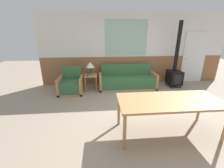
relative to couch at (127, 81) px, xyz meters
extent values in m
plane|color=gray|center=(0.36, -2.07, -0.26)|extent=(16.00, 16.00, 0.00)
cube|color=#8E603D|center=(0.36, 0.56, 0.29)|extent=(7.20, 0.06, 1.08)
cube|color=silver|center=(0.36, 0.56, 1.64)|extent=(7.20, 0.06, 1.62)
cube|color=white|center=(0.00, 0.52, 1.52)|extent=(1.67, 0.01, 1.37)
cube|color=#99BCA8|center=(0.00, 0.52, 1.52)|extent=(1.59, 0.02, 1.29)
cube|color=#B27F4C|center=(0.00, -0.03, -0.23)|extent=(2.08, 0.77, 0.06)
cube|color=#38663D|center=(0.00, -0.05, -0.02)|extent=(1.92, 0.69, 0.35)
cube|color=#38663D|center=(0.00, 0.31, 0.37)|extent=(1.92, 0.10, 0.43)
cube|color=#B27F4C|center=(-1.00, -0.03, 0.02)|extent=(0.08, 0.77, 0.55)
cube|color=#B27F4C|center=(1.00, -0.03, 0.02)|extent=(0.08, 0.77, 0.55)
cube|color=#B27F4C|center=(-2.02, -0.31, -0.23)|extent=(0.80, 0.77, 0.06)
cube|color=#38663D|center=(-2.02, -0.33, -0.02)|extent=(0.64, 0.69, 0.35)
cube|color=#38663D|center=(-2.02, 0.03, 0.37)|extent=(0.64, 0.10, 0.43)
cube|color=#B27F4C|center=(-2.38, -0.31, 0.02)|extent=(0.08, 0.77, 0.55)
cube|color=#B27F4C|center=(-1.65, -0.31, 0.02)|extent=(0.08, 0.77, 0.55)
cube|color=#B27F4C|center=(-1.34, -0.07, 0.27)|extent=(0.44, 0.44, 0.03)
cylinder|color=#B27F4C|center=(-1.53, -0.26, 0.00)|extent=(0.04, 0.04, 0.51)
cylinder|color=#B27F4C|center=(-1.15, -0.26, 0.00)|extent=(0.04, 0.04, 0.51)
cylinder|color=#B27F4C|center=(-1.53, 0.12, 0.00)|extent=(0.04, 0.04, 0.51)
cylinder|color=#B27F4C|center=(-1.15, 0.12, 0.00)|extent=(0.04, 0.04, 0.51)
cylinder|color=black|center=(-1.35, 0.00, 0.30)|extent=(0.13, 0.13, 0.02)
cylinder|color=black|center=(-1.35, 0.00, 0.43)|extent=(0.02, 0.02, 0.25)
cone|color=silver|center=(-1.35, 0.00, 0.65)|extent=(0.30, 0.30, 0.19)
cube|color=gold|center=(-1.35, -0.15, 0.30)|extent=(0.17, 0.16, 0.03)
cube|color=#234799|center=(-1.37, -0.16, 0.33)|extent=(0.19, 0.13, 0.02)
cube|color=#2D7F3D|center=(-1.37, -0.15, 0.35)|extent=(0.17, 0.16, 0.02)
cube|color=#B27F4C|center=(0.32, -2.70, 0.48)|extent=(2.02, 0.88, 0.04)
cylinder|color=#B27F4C|center=(-0.63, -3.08, 0.10)|extent=(0.06, 0.06, 0.71)
cylinder|color=#B27F4C|center=(-0.63, -2.32, 0.10)|extent=(0.06, 0.06, 0.71)
cylinder|color=#B27F4C|center=(1.27, -2.32, 0.10)|extent=(0.06, 0.06, 0.71)
cylinder|color=black|center=(1.62, -0.24, -0.21)|extent=(0.04, 0.04, 0.10)
cylinder|color=black|center=(1.98, -0.24, -0.21)|extent=(0.04, 0.04, 0.10)
cylinder|color=black|center=(1.62, 0.20, -0.21)|extent=(0.04, 0.04, 0.10)
cylinder|color=black|center=(1.98, 0.20, -0.21)|extent=(0.04, 0.04, 0.10)
cube|color=black|center=(1.80, -0.02, 0.10)|extent=(0.45, 0.55, 0.51)
cube|color=black|center=(1.80, -0.30, 0.10)|extent=(0.27, 0.01, 0.36)
cylinder|color=black|center=(1.80, 0.04, 1.23)|extent=(0.14, 0.14, 1.76)
cube|color=white|center=(2.79, 0.51, 0.74)|extent=(0.94, 0.04, 1.99)
sphere|color=silver|center=(2.46, 0.47, 0.70)|extent=(0.06, 0.06, 0.06)
camera|label=1|loc=(-1.04, -5.22, 1.77)|focal=24.00mm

